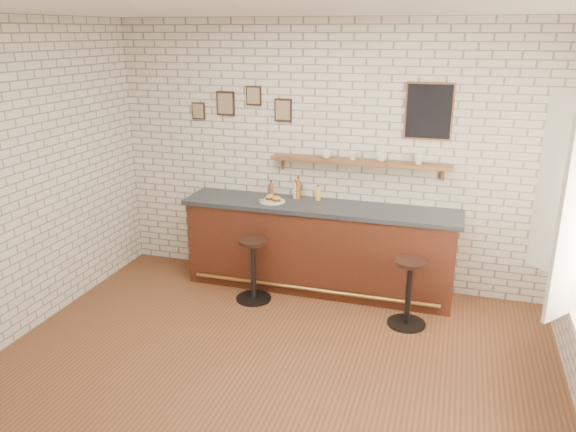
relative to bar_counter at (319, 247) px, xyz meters
name	(u,v)px	position (x,y,z in m)	size (l,w,h in m)	color
ground	(271,366)	(-0.01, -1.70, -0.51)	(5.00, 5.00, 0.00)	brown
bar_counter	(319,247)	(0.00, 0.00, 0.00)	(3.10, 0.65, 1.01)	#481F13
sandwich_plate	(272,201)	(-0.54, -0.05, 0.51)	(0.28, 0.28, 0.01)	white
ciabatta_sandwich	(273,198)	(-0.53, -0.05, 0.55)	(0.21, 0.15, 0.07)	tan
potato_chips	(270,201)	(-0.56, -0.05, 0.52)	(0.26, 0.19, 0.00)	gold
bitters_bottle_brown	(271,190)	(-0.63, 0.18, 0.58)	(0.06, 0.06, 0.19)	brown
bitters_bottle_white	(295,191)	(-0.33, 0.18, 0.59)	(0.05, 0.05, 0.21)	beige
bitters_bottle_amber	(298,190)	(-0.30, 0.18, 0.61)	(0.06, 0.06, 0.26)	#9C5619
condiment_bottle_yellow	(318,194)	(-0.06, 0.18, 0.58)	(0.05, 0.05, 0.18)	yellow
bar_stool_left	(253,268)	(-0.61, -0.50, -0.13)	(0.39, 0.39, 0.71)	black
bar_stool_right	(409,291)	(1.07, -0.58, -0.13)	(0.39, 0.39, 0.70)	black
wall_shelf	(359,162)	(0.39, 0.20, 0.97)	(2.00, 0.18, 0.18)	brown
shelf_cup_a	(326,154)	(0.02, 0.20, 1.04)	(0.12, 0.12, 0.09)	white
shelf_cup_b	(353,156)	(0.32, 0.20, 1.04)	(0.09, 0.09, 0.08)	white
shelf_cup_c	(381,157)	(0.63, 0.20, 1.04)	(0.13, 0.13, 0.10)	white
shelf_cup_d	(419,160)	(1.03, 0.20, 1.04)	(0.11, 0.11, 0.10)	white
back_wall_decor	(347,109)	(0.22, 0.28, 1.54)	(2.96, 0.02, 0.56)	black
window_sill	(575,296)	(2.39, -1.40, 0.39)	(0.20, 1.35, 0.06)	white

